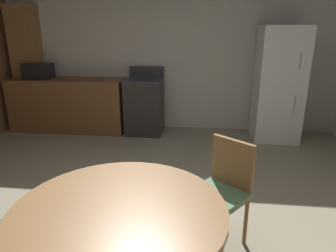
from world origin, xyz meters
TOP-DOWN VIEW (x-y plane):
  - ground_plane at (0.00, 0.00)m, footprint 14.00×14.00m
  - wall_back at (0.00, 3.10)m, footprint 6.01×0.12m
  - kitchen_counter at (-1.72, 2.70)m, footprint 1.97×0.60m
  - pantry_column at (-2.48, 2.88)m, footprint 0.44×0.36m
  - oven_range at (-0.38, 2.71)m, footprint 0.60×0.60m
  - refrigerator at (1.76, 2.65)m, footprint 0.68×0.68m
  - microwave at (-2.21, 2.70)m, footprint 0.44×0.32m
  - dining_table at (0.15, -0.76)m, footprint 1.20×1.20m
  - chair_northeast at (0.77, 0.01)m, footprint 0.56×0.56m

SIDE VIEW (x-z plane):
  - ground_plane at x=0.00m, z-range 0.00..0.00m
  - kitchen_counter at x=-1.72m, z-range 0.00..0.90m
  - oven_range at x=-0.38m, z-range -0.08..1.02m
  - chair_northeast at x=0.77m, z-range 0.07..0.94m
  - dining_table at x=0.15m, z-range 0.22..0.98m
  - refrigerator at x=1.76m, z-range 0.00..1.76m
  - microwave at x=-2.21m, z-range 0.90..1.16m
  - pantry_column at x=-2.48m, z-range 0.00..2.10m
  - wall_back at x=0.00m, z-range 0.00..2.70m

